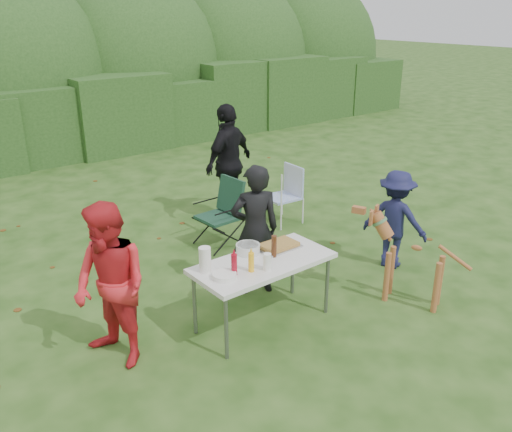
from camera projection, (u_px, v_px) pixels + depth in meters
ground at (294, 313)px, 6.05m from camera, size 80.00×80.00×0.00m
hedge_row at (43, 123)px, 11.57m from camera, size 22.00×1.40×1.70m
shrub_backdrop at (15, 79)px, 12.46m from camera, size 20.00×2.60×3.20m
folding_table at (263, 265)px, 5.63m from camera, size 1.50×0.70×0.74m
person_cook at (255, 230)px, 6.25m from camera, size 0.68×0.58×1.57m
person_red_jacket at (111, 287)px, 4.97m from camera, size 0.77×0.90×1.60m
person_black_puffy at (229, 163)px, 8.43m from camera, size 1.16×0.77×1.84m
child at (395, 219)px, 6.94m from camera, size 0.75×0.95×1.29m
dog at (415, 261)px, 6.09m from camera, size 0.85×1.19×1.05m
camping_chair at (219, 213)px, 7.60m from camera, size 0.63×0.63×0.96m
lawn_chair at (282, 195)px, 8.42m from camera, size 0.57×0.57×0.90m
food_tray at (279, 247)px, 5.90m from camera, size 0.45×0.30×0.02m
focaccia_bread at (279, 245)px, 5.89m from camera, size 0.40×0.26×0.04m
mustard_bottle at (251, 262)px, 5.36m from camera, size 0.06×0.06×0.20m
ketchup_bottle at (234, 265)px, 5.29m from camera, size 0.06×0.06×0.22m
beer_bottle at (274, 246)px, 5.66m from camera, size 0.06×0.06×0.24m
paper_towel_roll at (205, 260)px, 5.34m from camera, size 0.12×0.12×0.26m
cup_stack at (267, 262)px, 5.38m from camera, size 0.08×0.08×0.18m
pasta_bowl at (248, 249)px, 5.77m from camera, size 0.26×0.26×0.10m
plate_stack at (224, 276)px, 5.25m from camera, size 0.24×0.24×0.05m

